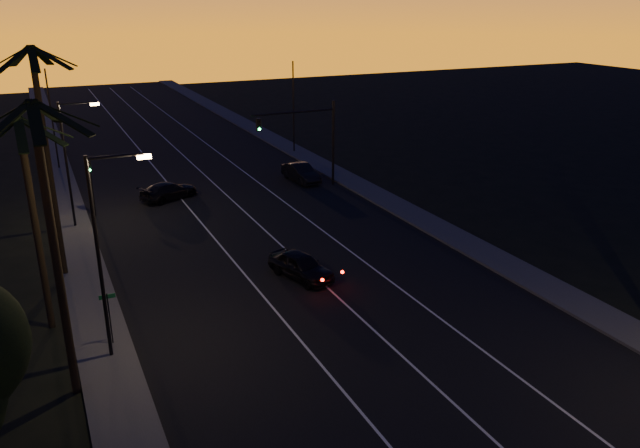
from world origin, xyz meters
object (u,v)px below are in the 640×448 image
right_car (301,173)px  cross_car (169,191)px  signal_mast (307,130)px  lead_car (301,266)px

right_car → cross_car: (-11.27, -0.31, -0.07)m
signal_mast → cross_car: size_ratio=1.41×
signal_mast → cross_car: 11.82m
signal_mast → lead_car: signal_mast is taller
signal_mast → lead_car: 18.01m
signal_mast → right_car: (0.31, 2.00, -4.02)m
lead_car → right_car: bearing=66.7°
right_car → cross_car: 11.27m
signal_mast → right_car: size_ratio=1.52×
signal_mast → cross_car: signal_mast is taller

